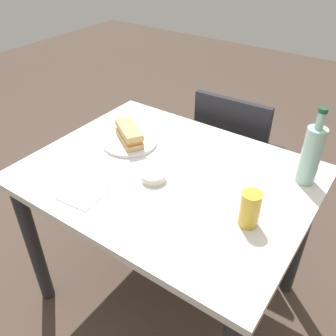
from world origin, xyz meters
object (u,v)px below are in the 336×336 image
object	(u,v)px
knife_near	(140,137)
olive_bowl	(153,176)
dining_table	(168,196)
beer_glass	(250,209)
chair_far	(234,155)
water_bottle	(311,154)
plate_near	(130,142)
baguette_sandwich_near	(129,134)

from	to	relation	value
knife_near	olive_bowl	xyz separation A→B (m)	(0.22, -0.20, -0.00)
dining_table	beer_glass	world-z (taller)	beer_glass
chair_far	olive_bowl	world-z (taller)	chair_far
dining_table	olive_bowl	size ratio (longest dim) A/B	11.49
knife_near	olive_bowl	bearing A→B (deg)	-41.86
chair_far	water_bottle	bearing A→B (deg)	-39.86
dining_table	knife_near	size ratio (longest dim) A/B	6.53
olive_bowl	beer_glass	bearing A→B (deg)	-1.95
water_bottle	olive_bowl	bearing A→B (deg)	-145.83
plate_near	baguette_sandwich_near	size ratio (longest dim) A/B	1.21
dining_table	baguette_sandwich_near	bearing A→B (deg)	163.19
water_bottle	beer_glass	distance (m)	0.34
beer_glass	water_bottle	bearing A→B (deg)	76.82
dining_table	baguette_sandwich_near	size ratio (longest dim) A/B	5.54
chair_far	beer_glass	world-z (taller)	beer_glass
plate_near	beer_glass	size ratio (longest dim) A/B	1.89
chair_far	dining_table	bearing A→B (deg)	-90.38
baguette_sandwich_near	beer_glass	size ratio (longest dim) A/B	1.56
plate_near	beer_glass	world-z (taller)	beer_glass
beer_glass	baguette_sandwich_near	bearing A→B (deg)	165.64
chair_far	water_bottle	world-z (taller)	water_bottle
baguette_sandwich_near	knife_near	world-z (taller)	baguette_sandwich_near
dining_table	knife_near	xyz separation A→B (m)	(-0.24, 0.13, 0.13)
beer_glass	plate_near	bearing A→B (deg)	165.64
chair_far	knife_near	distance (m)	0.60
knife_near	water_bottle	distance (m)	0.70
dining_table	water_bottle	xyz separation A→B (m)	(0.44, 0.24, 0.23)
dining_table	plate_near	size ratio (longest dim) A/B	4.58
plate_near	knife_near	xyz separation A→B (m)	(0.02, 0.05, 0.01)
plate_near	water_bottle	distance (m)	0.73
baguette_sandwich_near	chair_far	bearing A→B (deg)	64.25
plate_near	beer_glass	distance (m)	0.64
water_bottle	olive_bowl	distance (m)	0.57
chair_far	knife_near	bearing A→B (deg)	-116.29
chair_far	beer_glass	xyz separation A→B (m)	(0.36, -0.69, 0.31)
water_bottle	beer_glass	size ratio (longest dim) A/B	2.40
plate_near	baguette_sandwich_near	bearing A→B (deg)	-14.04
chair_far	olive_bowl	xyz separation A→B (m)	(-0.02, -0.68, 0.27)
beer_glass	chair_far	bearing A→B (deg)	117.66
dining_table	olive_bowl	world-z (taller)	olive_bowl
plate_near	water_bottle	bearing A→B (deg)	13.47
chair_far	water_bottle	size ratio (longest dim) A/B	2.86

